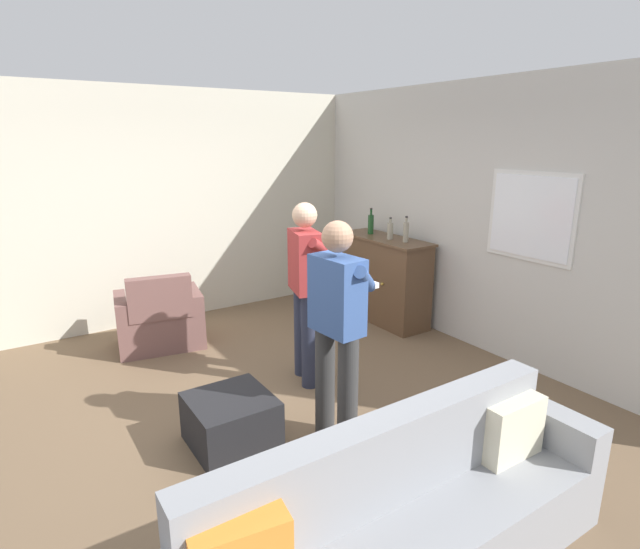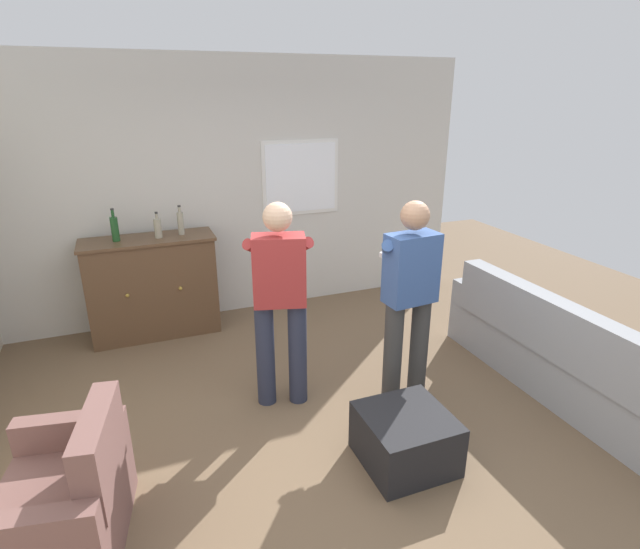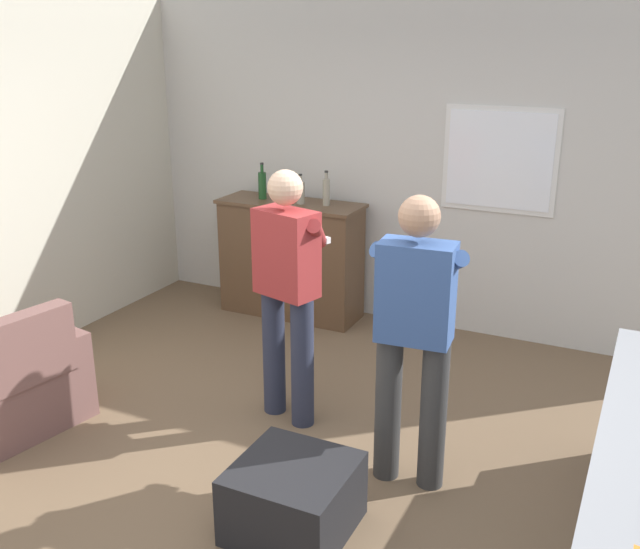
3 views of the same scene
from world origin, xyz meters
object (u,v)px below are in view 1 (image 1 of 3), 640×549
bottle_wine_green (371,224)px  person_standing_left (306,285)px  ottoman (231,421)px  bottle_spirits_clear (406,232)px  sideboard_cabinet (383,279)px  bottle_liquor_amber (390,231)px  armchair (160,322)px  person_standing_right (338,324)px  couch (403,531)px

bottle_wine_green → person_standing_left: size_ratio=0.19×
ottoman → person_standing_left: bearing=119.1°
bottle_spirits_clear → ottoman: bearing=-67.9°
sideboard_cabinet → ottoman: bearing=-61.8°
bottle_liquor_amber → ottoman: bottle_liquor_amber is taller
sideboard_cabinet → bottle_spirits_clear: bearing=3.5°
sideboard_cabinet → bottle_spirits_clear: (0.34, 0.02, 0.65)m
sideboard_cabinet → bottle_liquor_amber: 0.64m
armchair → person_standing_right: (2.49, 0.60, 0.65)m
bottle_wine_green → bottle_liquor_amber: size_ratio=1.24×
sideboard_cabinet → bottle_wine_green: bearing=178.8°
armchair → ottoman: size_ratio=1.67×
couch → person_standing_left: 2.41m
couch → ottoman: (-1.63, -0.22, -0.15)m
armchair → bottle_liquor_amber: (0.78, 2.57, 0.86)m
bottle_spirits_clear → sideboard_cabinet: bearing=-176.5°
sideboard_cabinet → ottoman: (1.44, -2.68, -0.34)m
ottoman → person_standing_right: bearing=60.6°
armchair → person_standing_left: size_ratio=0.58×
person_standing_right → bottle_spirits_clear: bearing=126.5°
armchair → bottle_liquor_amber: bottle_liquor_amber is taller
bottle_liquor_amber → bottle_spirits_clear: (0.23, 0.04, 0.02)m
couch → person_standing_right: bearing=159.1°
armchair → person_standing_left: bearing=31.1°
bottle_wine_green → bottle_spirits_clear: bottle_wine_green is taller
bottle_wine_green → person_standing_right: size_ratio=0.19×
couch → person_standing_right: person_standing_right is taller
sideboard_cabinet → bottle_wine_green: (-0.28, 0.01, 0.65)m
armchair → bottle_spirits_clear: size_ratio=3.25×
bottle_liquor_amber → person_standing_left: size_ratio=0.16×
ottoman → person_standing_right: person_standing_right is taller
sideboard_cabinet → ottoman: sideboard_cabinet is taller
armchair → bottle_wine_green: 2.77m
couch → person_standing_left: bearing=160.0°
bottle_spirits_clear → ottoman: size_ratio=0.51×
sideboard_cabinet → couch: bearing=-38.7°
couch → armchair: bearing=-178.1°
bottle_wine_green → bottle_spirits_clear: bearing=1.3°
person_standing_left → person_standing_right: (0.95, -0.33, 0.00)m
sideboard_cabinet → armchair: bearing=-104.5°
ottoman → person_standing_left: person_standing_left is taller
bottle_liquor_amber → bottle_spirits_clear: bearing=9.9°
person_standing_right → couch: bearing=-20.9°
armchair → bottle_spirits_clear: 2.93m
sideboard_cabinet → bottle_liquor_amber: bottle_liquor_amber is taller
bottle_liquor_amber → ottoman: (1.32, -2.66, -0.96)m
bottle_spirits_clear → person_standing_left: person_standing_left is taller
armchair → person_standing_left: (1.54, 0.93, 0.65)m
armchair → ottoman: (2.10, -0.09, -0.10)m
bottle_wine_green → bottle_spirits_clear: (0.63, 0.01, -0.00)m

